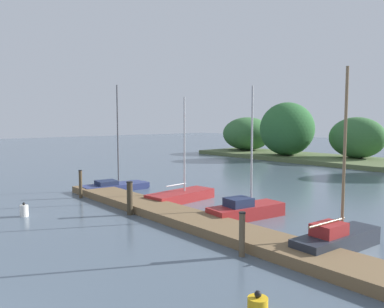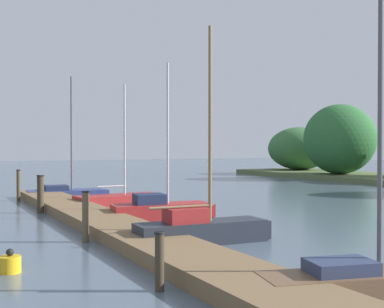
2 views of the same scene
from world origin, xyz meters
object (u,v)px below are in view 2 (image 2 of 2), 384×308
(sailboat_2, at_px, (163,209))
(sailboat_3, at_px, (204,228))
(sailboat_4, at_px, (370,275))
(channel_buoy_0, at_px, (10,264))
(mooring_piling_3, at_px, (160,261))
(sailboat_0, at_px, (68,192))
(mooring_piling_1, at_px, (40,194))
(mooring_piling_2, at_px, (86,216))
(sailboat_1, at_px, (123,199))
(mooring_piling_0, at_px, (18,185))

(sailboat_2, xyz_separation_m, sailboat_3, (4.63, -0.88, 0.04))
(sailboat_4, xyz_separation_m, channel_buoy_0, (-4.39, -5.57, -0.10))
(mooring_piling_3, distance_m, channel_buoy_0, 3.46)
(sailboat_0, bearing_deg, channel_buoy_0, -102.29)
(sailboat_0, distance_m, mooring_piling_3, 17.84)
(sailboat_2, bearing_deg, sailboat_3, -93.25)
(mooring_piling_1, xyz_separation_m, mooring_piling_2, (6.71, -0.09, -0.05))
(sailboat_4, distance_m, mooring_piling_2, 7.71)
(sailboat_3, bearing_deg, sailboat_4, -82.05)
(sailboat_1, height_order, sailboat_3, sailboat_3)
(mooring_piling_0, bearing_deg, sailboat_0, 107.59)
(sailboat_1, relative_size, sailboat_4, 0.88)
(mooring_piling_2, relative_size, mooring_piling_3, 1.29)
(mooring_piling_3, bearing_deg, channel_buoy_0, -140.29)
(sailboat_1, distance_m, sailboat_3, 9.20)
(sailboat_0, distance_m, channel_buoy_0, 15.76)
(sailboat_2, xyz_separation_m, mooring_piling_2, (3.02, -3.68, 0.34))
(mooring_piling_0, relative_size, channel_buoy_0, 3.00)
(mooring_piling_0, bearing_deg, mooring_piling_2, -0.07)
(mooring_piling_1, height_order, channel_buoy_0, mooring_piling_1)
(mooring_piling_1, bearing_deg, mooring_piling_3, -1.01)
(sailboat_2, distance_m, mooring_piling_2, 4.77)
(sailboat_2, xyz_separation_m, mooring_piling_1, (-3.69, -3.59, 0.38))
(sailboat_4, distance_m, mooring_piling_1, 14.05)
(sailboat_3, height_order, mooring_piling_1, sailboat_3)
(sailboat_4, bearing_deg, channel_buoy_0, 155.66)
(mooring_piling_3, bearing_deg, mooring_piling_2, 178.72)
(sailboat_3, xyz_separation_m, mooring_piling_3, (3.62, -2.92, 0.14))
(sailboat_3, distance_m, mooring_piling_3, 4.65)
(sailboat_4, distance_m, mooring_piling_0, 18.86)
(sailboat_1, bearing_deg, mooring_piling_2, -122.07)
(mooring_piling_2, bearing_deg, mooring_piling_3, -1.28)
(sailboat_0, height_order, sailboat_2, sailboat_0)
(sailboat_0, distance_m, sailboat_1, 5.01)
(sailboat_2, relative_size, sailboat_3, 0.96)
(mooring_piling_0, height_order, mooring_piling_1, mooring_piling_0)
(sailboat_4, xyz_separation_m, mooring_piling_2, (-6.98, -3.25, 0.42))
(sailboat_3, distance_m, channel_buoy_0, 5.21)
(sailboat_0, xyz_separation_m, sailboat_2, (9.38, 1.11, 0.09))
(channel_buoy_0, bearing_deg, sailboat_3, 100.81)
(sailboat_1, relative_size, sailboat_2, 0.95)
(mooring_piling_2, bearing_deg, sailboat_1, 153.48)
(mooring_piling_2, xyz_separation_m, mooring_piling_3, (5.23, -0.12, -0.16))
(sailboat_1, height_order, mooring_piling_1, sailboat_1)
(sailboat_3, relative_size, mooring_piling_0, 3.90)
(sailboat_3, bearing_deg, mooring_piling_3, -125.72)
(sailboat_2, relative_size, channel_buoy_0, 11.18)
(sailboat_0, xyz_separation_m, sailboat_1, (4.87, 1.19, 0.01))
(mooring_piling_3, bearing_deg, sailboat_1, 163.11)
(sailboat_3, xyz_separation_m, mooring_piling_0, (-13.20, -2.78, 0.35))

